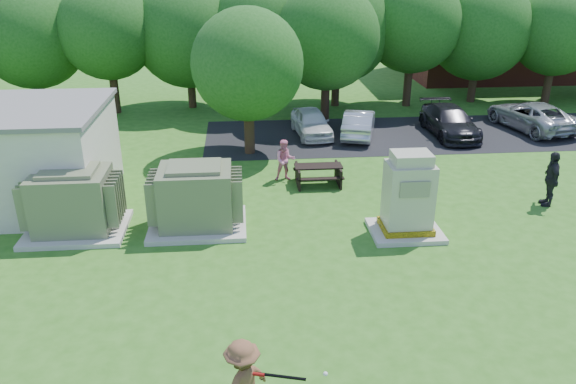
{
  "coord_description": "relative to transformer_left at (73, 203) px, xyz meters",
  "views": [
    {
      "loc": [
        -1.35,
        -11.52,
        7.94
      ],
      "look_at": [
        0.0,
        4.0,
        1.3
      ],
      "focal_mm": 35.0,
      "sensor_mm": 36.0,
      "label": 1
    }
  ],
  "objects": [
    {
      "name": "picnic_table",
      "position": [
        7.94,
        3.18,
        -0.5
      ],
      "size": [
        1.75,
        1.31,
        0.75
      ],
      "color": "black",
      "rests_on": "ground"
    },
    {
      "name": "batter",
      "position": [
        5.03,
        -8.13,
        -0.09
      ],
      "size": [
        1.29,
        1.24,
        1.77
      ],
      "primitive_type": "imported",
      "rotation": [
        0.0,
        0.0,
        3.86
      ],
      "color": "brown",
      "rests_on": "ground"
    },
    {
      "name": "brick_building",
      "position": [
        24.5,
        22.5,
        3.03
      ],
      "size": [
        15.0,
        8.0,
        8.0
      ],
      "primitive_type": "cube",
      "color": "maroon",
      "rests_on": "ground"
    },
    {
      "name": "tree_row",
      "position": [
        8.25,
        14.0,
        3.18
      ],
      "size": [
        41.3,
        13.3,
        7.3
      ],
      "color": "#47301E",
      "rests_on": "ground"
    },
    {
      "name": "batting_equipment",
      "position": [
        5.77,
        -8.26,
        0.15
      ],
      "size": [
        1.38,
        0.46,
        0.33
      ],
      "color": "black",
      "rests_on": "ground"
    },
    {
      "name": "car_silver_a",
      "position": [
        10.65,
        8.98,
        -0.34
      ],
      "size": [
        2.33,
        4.03,
        1.25
      ],
      "primitive_type": "imported",
      "rotation": [
        0.0,
        0.0,
        2.86
      ],
      "color": "silver",
      "rests_on": "ground"
    },
    {
      "name": "person_at_picnic",
      "position": [
        6.75,
        3.73,
        -0.18
      ],
      "size": [
        0.8,
        0.64,
        1.58
      ],
      "primitive_type": "imported",
      "rotation": [
        0.0,
        0.0,
        0.05
      ],
      "color": "pink",
      "rests_on": "ground"
    },
    {
      "name": "transformer_left",
      "position": [
        0.0,
        0.0,
        0.0
      ],
      "size": [
        3.0,
        2.4,
        2.07
      ],
      "color": "beige",
      "rests_on": "ground"
    },
    {
      "name": "person_walking_right",
      "position": [
        15.49,
        0.68,
        -0.02
      ],
      "size": [
        0.68,
        1.19,
        1.91
      ],
      "primitive_type": "imported",
      "rotation": [
        0.0,
        0.0,
        4.51
      ],
      "color": "black",
      "rests_on": "ground"
    },
    {
      "name": "ground",
      "position": [
        6.5,
        -4.5,
        -0.97
      ],
      "size": [
        120.0,
        120.0,
        0.0
      ],
      "primitive_type": "plane",
      "color": "#2D6619",
      "rests_on": "ground"
    },
    {
      "name": "transformer_right",
      "position": [
        3.7,
        0.0,
        0.0
      ],
      "size": [
        3.0,
        2.4,
        2.07
      ],
      "color": "beige",
      "rests_on": "ground"
    },
    {
      "name": "generator_cabinet",
      "position": [
        10.07,
        -0.99,
        0.17
      ],
      "size": [
        2.15,
        1.76,
        2.61
      ],
      "color": "beige",
      "rests_on": "ground"
    },
    {
      "name": "car_white",
      "position": [
        8.45,
        9.28,
        -0.34
      ],
      "size": [
        1.85,
        3.83,
        1.26
      ],
      "primitive_type": "imported",
      "rotation": [
        0.0,
        0.0,
        0.1
      ],
      "color": "white",
      "rests_on": "ground"
    },
    {
      "name": "car_silver_b",
      "position": [
        19.22,
        9.39,
        -0.29
      ],
      "size": [
        3.22,
        5.23,
        1.35
      ],
      "primitive_type": "imported",
      "rotation": [
        0.0,
        0.0,
        3.35
      ],
      "color": "#ABABAF",
      "rests_on": "ground"
    },
    {
      "name": "parking_strip",
      "position": [
        13.5,
        9.0,
        -0.96
      ],
      "size": [
        20.0,
        6.0,
        0.01
      ],
      "primitive_type": "cube",
      "color": "#232326",
      "rests_on": "ground"
    },
    {
      "name": "car_dark",
      "position": [
        14.94,
        8.79,
        -0.31
      ],
      "size": [
        1.9,
        4.57,
        1.32
      ],
      "primitive_type": "imported",
      "rotation": [
        0.0,
        0.0,
        0.01
      ],
      "color": "black",
      "rests_on": "ground"
    }
  ]
}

